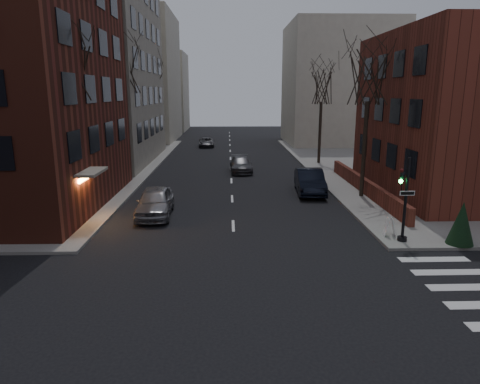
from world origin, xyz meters
name	(u,v)px	position (x,y,z in m)	size (l,w,h in m)	color
ground	(239,363)	(0.00, 0.00, 0.00)	(160.00, 160.00, 0.00)	black
building_left_tan	(52,17)	(-17.00, 34.00, 14.00)	(18.00, 18.00, 28.00)	#A09784
building_right_brick	(474,115)	(16.50, 19.00, 5.50)	(12.00, 14.00, 11.00)	maroon
low_wall_right	(364,185)	(9.30, 19.00, 0.65)	(0.35, 16.00, 1.00)	maroon
building_distant_la	(127,78)	(-15.00, 55.00, 9.00)	(14.00, 16.00, 18.00)	beige
building_distant_ra	(339,85)	(15.00, 50.00, 8.00)	(14.00, 14.00, 16.00)	beige
building_distant_lb	(159,92)	(-13.00, 72.00, 7.00)	(10.00, 12.00, 14.00)	beige
traffic_signal	(404,205)	(7.94, 8.99, 1.91)	(0.76, 0.44, 4.00)	black
tree_left_a	(68,65)	(-8.80, 14.00, 8.47)	(4.18, 4.18, 10.26)	#2D231C
tree_left_b	(122,68)	(-8.80, 26.00, 8.91)	(4.40, 4.40, 10.80)	#2D231C
tree_left_c	(152,83)	(-8.80, 40.00, 8.03)	(3.96, 3.96, 9.72)	#2D231C
tree_right_a	(369,76)	(8.80, 18.00, 8.03)	(3.96, 3.96, 9.72)	#2D231C
tree_right_b	(322,86)	(8.80, 32.00, 7.59)	(3.74, 3.74, 9.18)	#2D231C
streetlamp_near	(121,131)	(-8.20, 22.00, 4.24)	(0.36, 0.36, 6.28)	black
streetlamp_far	(161,116)	(-8.20, 42.00, 4.24)	(0.36, 0.36, 6.28)	black
parked_sedan	(310,181)	(5.54, 19.49, 0.86)	(1.81, 5.19, 1.71)	black
car_lane_silver	(155,202)	(-4.52, 14.10, 0.82)	(1.95, 4.84, 1.65)	gray
car_lane_gray	(241,164)	(0.90, 27.93, 0.68)	(1.90, 4.66, 1.35)	#3B3C40
car_lane_far	(206,142)	(-3.11, 46.18, 0.59)	(1.97, 4.27, 1.19)	#38383D
sandwich_board	(390,227)	(7.67, 9.78, 0.60)	(0.40, 0.56, 0.90)	white
evergreen_shrub	(462,223)	(10.50, 8.50, 1.16)	(1.21, 1.21, 2.02)	black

